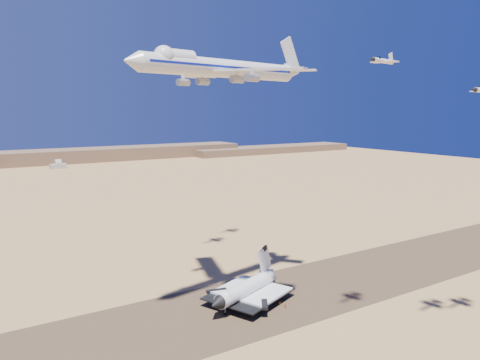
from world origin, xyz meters
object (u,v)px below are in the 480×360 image
crew_b (280,303)px  chase_jet_a (382,61)px  shuttle (246,290)px  chase_jet_d (205,76)px  carrier_747 (218,68)px  chase_jet_e (225,73)px  crew_c (285,306)px  crew_a (269,304)px

crew_b → chase_jet_a: chase_jet_a is taller
shuttle → chase_jet_d: chase_jet_d is taller
chase_jet_d → crew_b: bearing=-106.2°
shuttle → carrier_747: bearing=153.7°
crew_b → chase_jet_e: chase_jet_e is taller
carrier_747 → crew_c: bearing=-43.5°
crew_b → chase_jet_d: bearing=-24.4°
crew_b → chase_jet_a: 94.19m
crew_c → chase_jet_e: 122.04m
crew_a → chase_jet_a: bearing=-174.3°
carrier_747 → shuttle: bearing=-15.9°
shuttle → crew_a: (6.09, -6.97, -4.37)m
chase_jet_a → chase_jet_d: bearing=79.3°
chase_jet_a → crew_c: bearing=91.3°
crew_a → chase_jet_e: 119.55m
carrier_747 → chase_jet_d: carrier_747 is taller
carrier_747 → chase_jet_d: 58.75m
crew_b → chase_jet_e: size_ratio=0.11×
crew_b → chase_jet_d: 107.86m
chase_jet_a → shuttle: bearing=98.6°
crew_a → chase_jet_d: 107.28m
chase_jet_d → chase_jet_e: chase_jet_e is taller
crew_c → chase_jet_a: size_ratio=0.12×
chase_jet_a → carrier_747: bearing=109.0°
shuttle → chase_jet_e: 113.49m
crew_c → carrier_747: bearing=3.9°
crew_a → shuttle: bearing=28.8°
shuttle → crew_b: shuttle is taller
shuttle → crew_a: bearing=-70.5°
chase_jet_a → chase_jet_e: 112.43m
shuttle → chase_jet_a: bearing=-89.3°
chase_jet_e → crew_a: bearing=-114.7°
crew_b → crew_c: crew_c is taller
crew_b → chase_jet_a: size_ratio=0.11×
chase_jet_a → chase_jet_d: (-5.23, 99.31, 1.30)m
crew_a → chase_jet_e: bearing=-31.1°
crew_b → crew_c: bearing=155.7°
shuttle → chase_jet_d: (13.22, 54.44, 83.31)m
shuttle → chase_jet_a: (18.45, -44.87, 82.01)m
carrier_747 → crew_b: (20.77, -9.18, -86.27)m
crew_c → crew_a: bearing=-18.7°
crew_a → chase_jet_e: chase_jet_e is taller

